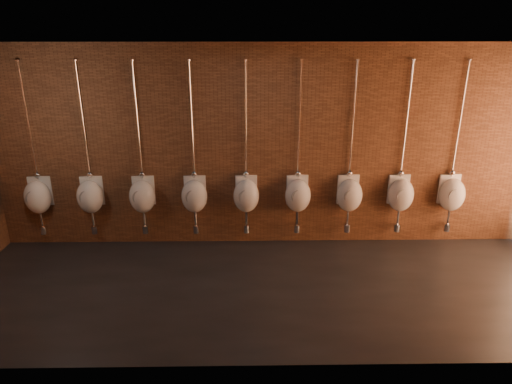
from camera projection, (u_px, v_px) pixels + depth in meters
ground at (267, 289)px, 6.29m from camera, size 8.50×8.50×0.00m
room_shell at (269, 148)px, 5.60m from camera, size 8.54×3.04×3.22m
urinal_0 at (38, 196)px, 7.20m from camera, size 0.45×0.41×2.72m
urinal_1 at (90, 196)px, 7.21m from camera, size 0.45×0.41×2.72m
urinal_2 at (142, 195)px, 7.23m from camera, size 0.45×0.41×2.72m
urinal_3 at (194, 195)px, 7.24m from camera, size 0.45×0.41×2.72m
urinal_4 at (246, 195)px, 7.25m from camera, size 0.45×0.41×2.72m
urinal_5 at (298, 194)px, 7.26m from camera, size 0.45×0.41×2.72m
urinal_6 at (349, 194)px, 7.28m from camera, size 0.45×0.41×2.72m
urinal_7 at (401, 194)px, 7.29m from camera, size 0.45×0.41×2.72m
urinal_8 at (452, 194)px, 7.30m from camera, size 0.45×0.41×2.72m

